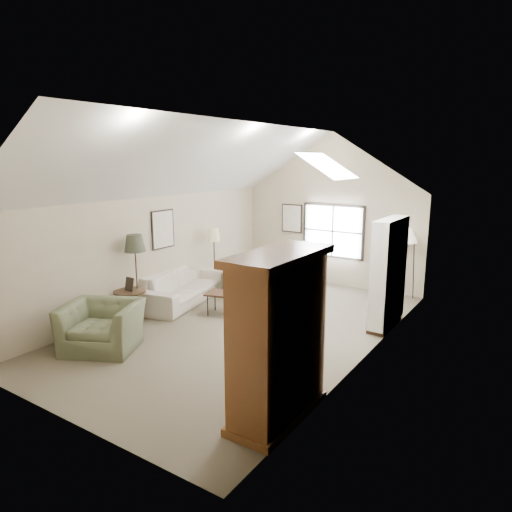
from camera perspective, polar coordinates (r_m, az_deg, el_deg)
The scene contains 18 objects.
room_shell at distance 8.66m, azimuth -1.48°, elevation 11.31°, with size 5.01×8.01×4.00m.
window at distance 12.23m, azimuth 9.60°, elevation 3.09°, with size 1.72×0.08×1.42m, color black.
skylight at distance 8.80m, azimuth 9.08°, elevation 11.26°, with size 0.80×1.20×0.52m, color white, non-canonical shape.
wall_art at distance 11.44m, azimuth -3.65°, elevation 4.04°, with size 1.97×3.71×0.88m.
armoire at distance 5.89m, azimuth 2.83°, elevation -10.09°, with size 0.60×1.50×2.20m, color brown.
tv_alcove at distance 9.35m, azimuth 16.26°, elevation -1.86°, with size 0.32×1.30×2.10m, color white.
media_console at distance 9.58m, azimuth 15.84°, elevation -6.78°, with size 0.34×1.18×0.60m, color #382316.
tv_panel at distance 9.41m, azimuth 16.06°, elevation -3.20°, with size 0.05×0.90×0.55m, color black.
sofa at distance 10.91m, azimuth -9.11°, elevation -3.70°, with size 2.63×1.03×0.77m, color beige.
armchair_near at distance 8.62m, azimuth -18.69°, elevation -8.32°, with size 1.27×1.11×0.83m, color #576043.
armchair_far at distance 11.32m, azimuth -1.13°, elevation -2.80°, with size 0.89×0.92×0.83m, color #646E4D.
coffee_table at distance 9.92m, azimuth -3.40°, elevation -6.02°, with size 0.97×0.54×0.49m, color #3C2218.
bowl at distance 9.83m, azimuth -3.42°, elevation -4.49°, with size 0.23×0.23×0.06m, color #392217.
side_table at distance 9.86m, azimuth -15.39°, elevation -6.04°, with size 0.66×0.66×0.66m, color #3C2918.
side_chair at distance 11.68m, azimuth 15.38°, elevation -2.40°, with size 0.38×0.38×0.98m, color maroon.
tripod_lamp at distance 11.44m, azimuth 18.08°, elevation -0.82°, with size 0.51×0.51×1.77m, color silver, non-canonical shape.
dark_lamp at distance 9.83m, azimuth -14.71°, elevation -2.49°, with size 0.44×0.44×1.84m, color #2B2F21, non-canonical shape.
tan_lamp at distance 11.69m, azimuth -5.23°, elevation -0.31°, with size 0.33×0.33×1.65m, color tan, non-canonical shape.
Camera 1 is at (4.93, -7.11, 3.32)m, focal length 32.00 mm.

